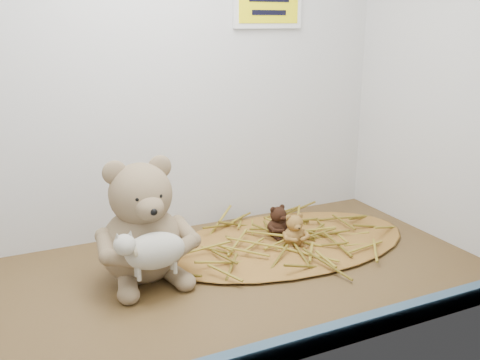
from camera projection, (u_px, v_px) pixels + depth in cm
name	position (u px, v px, depth cm)	size (l,w,h in cm)	color
alcove_shell	(179.00, 48.00, 101.14)	(120.40, 60.20, 90.40)	#493219
front_rail	(270.00, 353.00, 80.69)	(119.28, 2.20, 3.60)	#3B5A72
straw_bed	(285.00, 242.00, 124.32)	(61.44, 35.68, 1.19)	brown
main_teddy	(141.00, 220.00, 104.96)	(20.11, 21.23, 24.94)	#8B7255
toy_lamb	(155.00, 251.00, 98.07)	(14.91, 9.10, 9.63)	beige
mini_teddy_tan	(294.00, 229.00, 120.54)	(6.18, 6.53, 7.67)	olive
mini_teddy_brown	(278.00, 220.00, 125.56)	(6.27, 6.62, 7.77)	black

